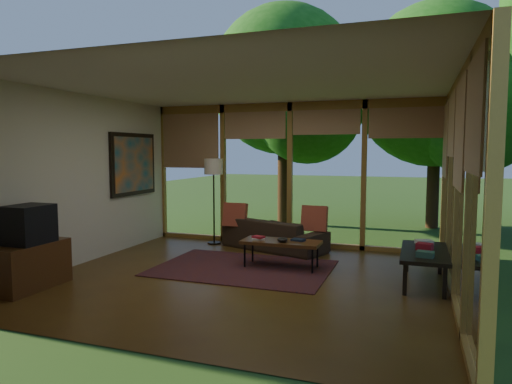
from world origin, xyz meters
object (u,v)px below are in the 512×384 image
at_px(sofa, 274,234).
at_px(floor_lamp, 214,171).
at_px(media_cabinet, 29,266).
at_px(side_console, 424,254).
at_px(television, 29,224).
at_px(coffee_table, 281,243).

height_order(sofa, floor_lamp, floor_lamp).
bearing_deg(media_cabinet, sofa, 55.19).
bearing_deg(side_console, sofa, 151.32).
xyz_separation_m(sofa, television, (-2.30, -3.34, 0.57)).
xyz_separation_m(coffee_table, side_console, (2.06, -0.16, 0.02)).
bearing_deg(side_console, media_cabinet, -158.27).
bearing_deg(floor_lamp, media_cabinet, -107.20).
distance_m(television, coffee_table, 3.52).
height_order(coffee_table, side_console, side_console).
distance_m(sofa, media_cabinet, 4.06).
height_order(media_cabinet, floor_lamp, floor_lamp).
bearing_deg(coffee_table, side_console, -4.50).
bearing_deg(coffee_table, sofa, 111.61).
xyz_separation_m(television, floor_lamp, (1.05, 3.44, 0.56)).
height_order(television, floor_lamp, floor_lamp).
bearing_deg(sofa, television, 75.38).
height_order(sofa, coffee_table, sofa).
xyz_separation_m(television, side_console, (4.85, 1.94, -0.44)).
bearing_deg(media_cabinet, side_console, 21.73).
distance_m(coffee_table, side_console, 2.07).
bearing_deg(side_console, floor_lamp, 158.46).
relative_size(sofa, media_cabinet, 1.93).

